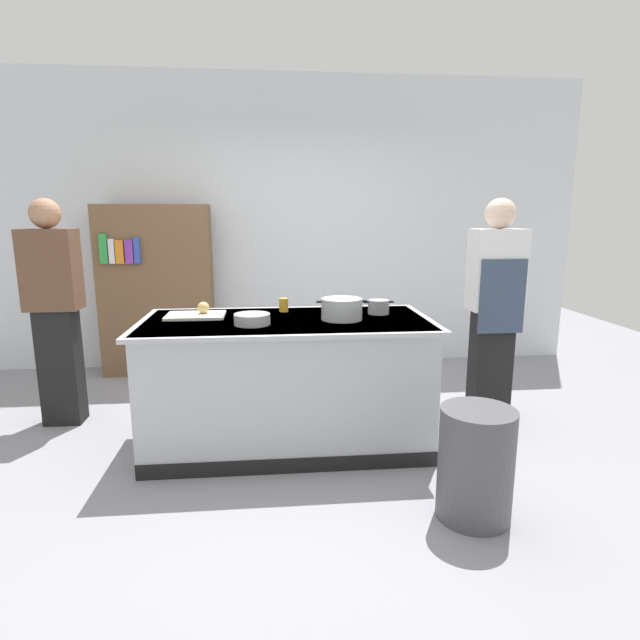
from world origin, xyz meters
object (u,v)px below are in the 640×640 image
trash_bin (476,464)px  bookshelf (157,291)px  person_guest (55,308)px  stock_pot (342,309)px  mixing_bowl (252,319)px  person_chef (494,308)px  onion (203,308)px  sauce_pan (379,307)px  juice_cup (284,305)px

trash_bin → bookshelf: size_ratio=0.36×
person_guest → stock_pot: bearing=64.8°
mixing_bowl → bookshelf: size_ratio=0.14×
mixing_bowl → person_chef: person_chef is taller
mixing_bowl → person_guest: (-1.50, 0.69, -0.02)m
onion → person_chef: bearing=1.0°
sauce_pan → juice_cup: bearing=167.4°
sauce_pan → trash_bin: bearing=-75.6°
trash_bin → onion: bearing=142.4°
person_chef → mixing_bowl: bearing=111.9°
juice_cup → bookshelf: bookshelf is taller
bookshelf → mixing_bowl: bearing=-62.3°
stock_pot → trash_bin: (0.59, -0.98, -0.67)m
stock_pot → juice_cup: bearing=140.0°
stock_pot → trash_bin: 1.32m
person_chef → sauce_pan: bearing=105.2°
bookshelf → person_chef: bearing=-29.6°
sauce_pan → onion: bearing=178.6°
stock_pot → person_guest: 2.18m
stock_pot → person_chef: size_ratio=0.20×
stock_pot → juice_cup: size_ratio=3.45×
trash_bin → person_chef: person_chef is taller
onion → person_chef: (2.14, 0.04, -0.05)m
onion → stock_pot: (0.95, -0.20, 0.01)m
onion → sauce_pan: (1.24, -0.03, -0.01)m
juice_cup → person_chef: size_ratio=0.06×
trash_bin → person_guest: size_ratio=0.35×
mixing_bowl → trash_bin: mixing_bowl is taller
person_guest → sauce_pan: bearing=70.5°
onion → juice_cup: onion is taller
stock_pot → sauce_pan: (0.29, 0.17, -0.02)m
bookshelf → juice_cup: bearing=-50.7°
juice_cup → trash_bin: size_ratio=0.16×
stock_pot → person_guest: (-2.10, 0.58, -0.06)m
onion → trash_bin: (1.54, -1.18, -0.66)m
stock_pot → bookshelf: (-1.62, 1.83, -0.12)m
sauce_pan → juice_cup: sauce_pan is taller
onion → person_chef: 2.14m
mixing_bowl → juice_cup: juice_cup is taller
stock_pot → bookshelf: 2.45m
stock_pot → trash_bin: bearing=-59.1°
juice_cup → person_guest: bearing=171.5°
person_guest → bookshelf: size_ratio=1.01×
stock_pot → trash_bin: stock_pot is taller
bookshelf → onion: bearing=-67.7°
bookshelf → sauce_pan: bearing=-41.0°
juice_cup → person_chef: person_chef is taller
onion → mixing_bowl: (0.35, -0.31, -0.03)m
juice_cup → person_guest: 1.74m
onion → stock_pot: 0.97m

